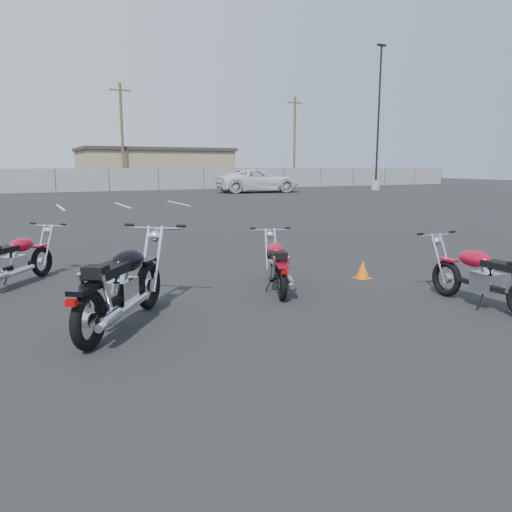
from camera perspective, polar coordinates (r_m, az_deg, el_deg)
name	(u,v)px	position (r m, az deg, el deg)	size (l,w,h in m)	color
ground	(262,308)	(7.29, 0.67, -5.92)	(120.00, 120.00, 0.00)	black
motorcycle_front_red	(16,260)	(9.52, -25.76, -0.37)	(1.56, 1.75, 0.97)	black
motorcycle_second_black	(122,286)	(6.53, -15.04, -3.28)	(1.85, 2.20, 1.19)	black
motorcycle_third_red	(277,265)	(8.20, 2.42, -1.02)	(1.06, 1.89, 0.94)	black
motorcycle_rear_red	(484,277)	(7.92, 24.65, -2.19)	(0.78, 2.03, 0.99)	black
training_cone_near	(363,270)	(9.32, 12.10, -1.53)	(0.27, 0.27, 0.32)	#DF5E0B
light_pole_east	(377,152)	(43.05, 13.66, 11.45)	(0.80, 0.70, 11.49)	#999790
chainlink_fence	(55,180)	(41.38, -21.96, 8.02)	(80.06, 0.06, 1.80)	gray
tan_building_east	(154,167)	(51.94, -11.62, 9.93)	(14.40, 9.40, 3.70)	#968260
utility_pole_c	(122,134)	(46.24, -15.06, 13.27)	(1.80, 0.24, 9.00)	#4D3C24
utility_pole_d	(294,140)	(53.69, 4.42, 13.13)	(1.80, 0.24, 9.00)	#4D3C24
parking_line_stripes	(27,208)	(26.33, -24.70, 4.96)	(15.12, 4.00, 0.01)	silver
white_van	(258,174)	(38.32, 0.23, 9.34)	(7.25, 2.90, 2.76)	silver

